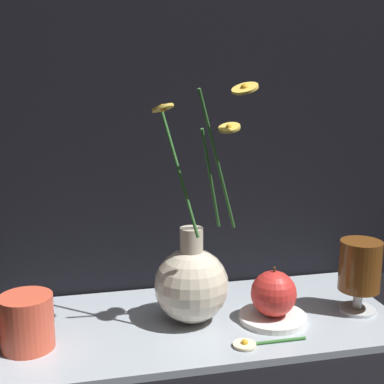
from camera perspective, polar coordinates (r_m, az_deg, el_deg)
ground_plane at (r=0.94m, az=-0.06°, el=-14.15°), size 6.00×6.00×0.00m
shelf at (r=0.93m, az=-0.06°, el=-13.82°), size 0.70×0.30×0.01m
vase_with_flowers at (r=0.90m, az=0.20°, el=-9.55°), size 0.16×0.16×0.40m
yellow_mug at (r=0.86m, az=-17.37°, el=-13.11°), size 0.09×0.08×0.08m
tea_glass at (r=0.97m, az=17.47°, el=-7.78°), size 0.07×0.07×0.13m
saucer_plate at (r=0.94m, az=8.61°, el=-13.11°), size 0.11×0.11×0.01m
orange_fruit at (r=0.92m, az=8.70°, el=-10.65°), size 0.08×0.08×0.09m
loose_daisy at (r=0.86m, az=6.54°, el=-15.75°), size 0.12×0.04×0.01m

